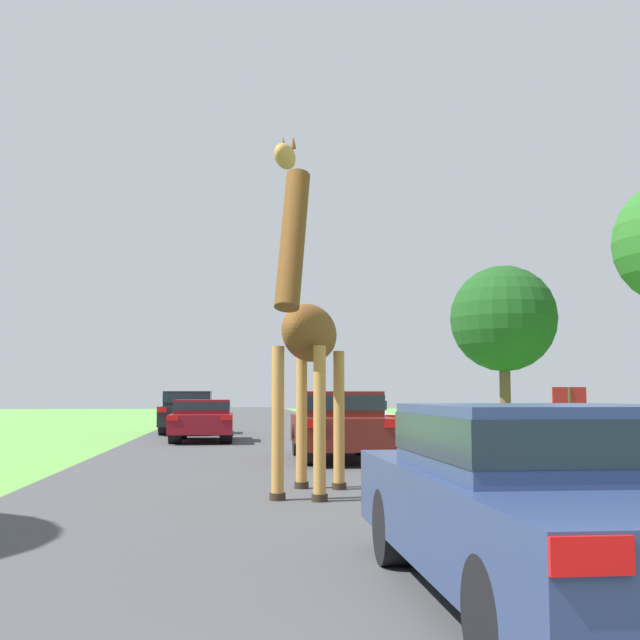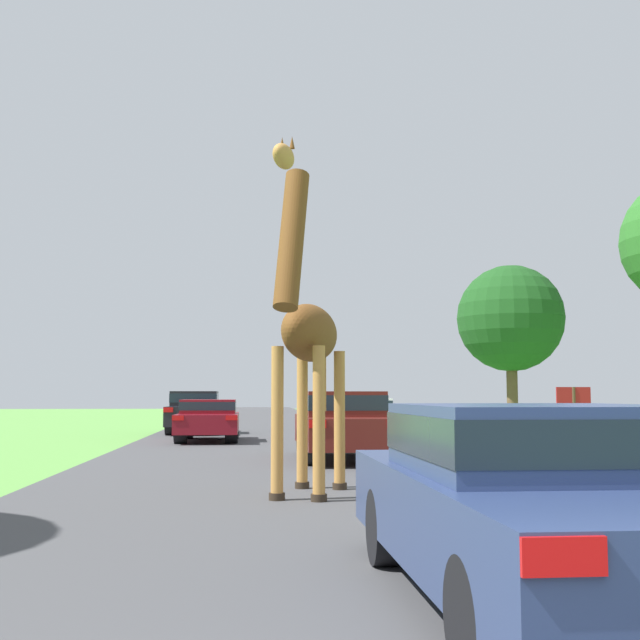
{
  "view_description": "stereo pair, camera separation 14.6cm",
  "coord_description": "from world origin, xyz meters",
  "px_view_note": "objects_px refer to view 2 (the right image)",
  "views": [
    {
      "loc": [
        -0.84,
        -1.37,
        1.37
      ],
      "look_at": [
        0.32,
        9.82,
        2.43
      ],
      "focal_mm": 45.0,
      "sensor_mm": 36.0,
      "label": 1
    },
    {
      "loc": [
        -0.7,
        -1.39,
        1.37
      ],
      "look_at": [
        0.32,
        9.82,
        2.43
      ],
      "focal_mm": 45.0,
      "sensor_mm": 36.0,
      "label": 2
    }
  ],
  "objects_px": {
    "car_far_ahead": "(343,423)",
    "giraffe_near_road": "(307,332)",
    "car_lead_maroon": "(539,497)",
    "tree_left_edge": "(511,319)",
    "car_verge_right": "(195,411)",
    "car_queue_right": "(208,418)",
    "car_queue_left": "(361,416)",
    "sign_post": "(574,410)"
  },
  "relations": [
    {
      "from": "car_queue_right",
      "to": "car_far_ahead",
      "type": "distance_m",
      "value": 7.89
    },
    {
      "from": "car_lead_maroon",
      "to": "car_far_ahead",
      "type": "distance_m",
      "value": 11.89
    },
    {
      "from": "car_lead_maroon",
      "to": "car_queue_left",
      "type": "bearing_deg",
      "value": 85.11
    },
    {
      "from": "car_far_ahead",
      "to": "car_lead_maroon",
      "type": "bearing_deg",
      "value": -90.61
    },
    {
      "from": "car_lead_maroon",
      "to": "tree_left_edge",
      "type": "height_order",
      "value": "tree_left_edge"
    },
    {
      "from": "car_queue_right",
      "to": "car_queue_left",
      "type": "bearing_deg",
      "value": 19.94
    },
    {
      "from": "giraffe_near_road",
      "to": "sign_post",
      "type": "height_order",
      "value": "giraffe_near_road"
    },
    {
      "from": "car_queue_right",
      "to": "sign_post",
      "type": "xyz_separation_m",
      "value": [
        7.64,
        -8.76,
        0.39
      ]
    },
    {
      "from": "giraffe_near_road",
      "to": "sign_post",
      "type": "bearing_deg",
      "value": -123.56
    },
    {
      "from": "giraffe_near_road",
      "to": "car_queue_right",
      "type": "relative_size",
      "value": 1.13
    },
    {
      "from": "giraffe_near_road",
      "to": "car_queue_left",
      "type": "bearing_deg",
      "value": -82.81
    },
    {
      "from": "car_queue_left",
      "to": "tree_left_edge",
      "type": "height_order",
      "value": "tree_left_edge"
    },
    {
      "from": "car_verge_right",
      "to": "sign_post",
      "type": "relative_size",
      "value": 2.67
    },
    {
      "from": "car_verge_right",
      "to": "tree_left_edge",
      "type": "distance_m",
      "value": 12.17
    },
    {
      "from": "car_verge_right",
      "to": "tree_left_edge",
      "type": "height_order",
      "value": "tree_left_edge"
    },
    {
      "from": "giraffe_near_road",
      "to": "tree_left_edge",
      "type": "xyz_separation_m",
      "value": [
        8.99,
        18.03,
        1.97
      ]
    },
    {
      "from": "car_lead_maroon",
      "to": "tree_left_edge",
      "type": "distance_m",
      "value": 25.38
    },
    {
      "from": "car_verge_right",
      "to": "car_far_ahead",
      "type": "bearing_deg",
      "value": -72.04
    },
    {
      "from": "car_far_ahead",
      "to": "car_verge_right",
      "type": "distance_m",
      "value": 12.68
    },
    {
      "from": "car_queue_left",
      "to": "sign_post",
      "type": "bearing_deg",
      "value": -75.11
    },
    {
      "from": "tree_left_edge",
      "to": "sign_post",
      "type": "height_order",
      "value": "tree_left_edge"
    },
    {
      "from": "car_far_ahead",
      "to": "sign_post",
      "type": "xyz_separation_m",
      "value": [
        4.45,
        -1.54,
        0.29
      ]
    },
    {
      "from": "tree_left_edge",
      "to": "car_queue_right",
      "type": "bearing_deg",
      "value": -156.47
    },
    {
      "from": "car_verge_right",
      "to": "sign_post",
      "type": "distance_m",
      "value": 15.98
    },
    {
      "from": "giraffe_near_road",
      "to": "car_queue_right",
      "type": "xyz_separation_m",
      "value": [
        -1.97,
        13.26,
        -1.57
      ]
    },
    {
      "from": "car_far_ahead",
      "to": "car_queue_left",
      "type": "bearing_deg",
      "value": 79.54
    },
    {
      "from": "car_far_ahead",
      "to": "giraffe_near_road",
      "type": "bearing_deg",
      "value": -101.4
    },
    {
      "from": "giraffe_near_road",
      "to": "car_verge_right",
      "type": "bearing_deg",
      "value": -63.51
    },
    {
      "from": "giraffe_near_road",
      "to": "sign_post",
      "type": "relative_size",
      "value": 3.05
    },
    {
      "from": "giraffe_near_road",
      "to": "tree_left_edge",
      "type": "height_order",
      "value": "tree_left_edge"
    },
    {
      "from": "car_queue_right",
      "to": "car_far_ahead",
      "type": "bearing_deg",
      "value": -66.18
    },
    {
      "from": "car_queue_right",
      "to": "car_queue_left",
      "type": "relative_size",
      "value": 1.0
    },
    {
      "from": "car_far_ahead",
      "to": "tree_left_edge",
      "type": "xyz_separation_m",
      "value": [
        7.77,
        11.98,
        3.43
      ]
    },
    {
      "from": "sign_post",
      "to": "car_queue_right",
      "type": "bearing_deg",
      "value": 131.09
    },
    {
      "from": "car_queue_left",
      "to": "sign_post",
      "type": "xyz_separation_m",
      "value": [
        2.8,
        -10.52,
        0.39
      ]
    },
    {
      "from": "car_queue_right",
      "to": "sign_post",
      "type": "relative_size",
      "value": 2.7
    },
    {
      "from": "car_far_ahead",
      "to": "tree_left_edge",
      "type": "height_order",
      "value": "tree_left_edge"
    },
    {
      "from": "giraffe_near_road",
      "to": "car_queue_right",
      "type": "height_order",
      "value": "giraffe_near_road"
    },
    {
      "from": "car_verge_right",
      "to": "tree_left_edge",
      "type": "xyz_separation_m",
      "value": [
        11.68,
        -0.08,
        3.41
      ]
    },
    {
      "from": "car_queue_left",
      "to": "tree_left_edge",
      "type": "bearing_deg",
      "value": 26.24
    },
    {
      "from": "car_lead_maroon",
      "to": "car_verge_right",
      "type": "height_order",
      "value": "car_verge_right"
    },
    {
      "from": "car_lead_maroon",
      "to": "car_far_ahead",
      "type": "height_order",
      "value": "car_far_ahead"
    }
  ]
}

